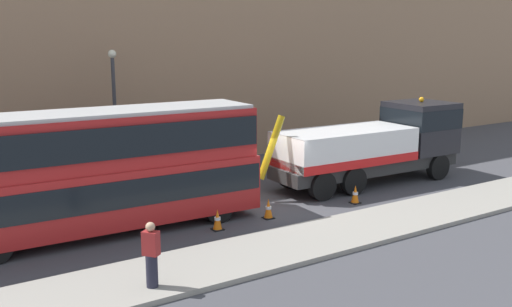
% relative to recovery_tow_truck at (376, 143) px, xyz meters
% --- Properties ---
extents(ground_plane, '(120.00, 120.00, 0.00)m').
position_rel_recovery_tow_truck_xyz_m(ground_plane, '(-5.99, -0.31, -1.76)').
color(ground_plane, '#424247').
extents(near_kerb, '(60.00, 2.80, 0.15)m').
position_rel_recovery_tow_truck_xyz_m(near_kerb, '(-5.99, -4.51, -1.68)').
color(near_kerb, gray).
rests_on(near_kerb, ground_plane).
extents(building_facade, '(60.00, 1.50, 16.00)m').
position_rel_recovery_tow_truck_xyz_m(building_facade, '(-5.99, 8.57, 6.31)').
color(building_facade, '#9E7A5B').
rests_on(building_facade, ground_plane).
extents(recovery_tow_truck, '(10.18, 2.91, 3.67)m').
position_rel_recovery_tow_truck_xyz_m(recovery_tow_truck, '(0.00, 0.00, 0.00)').
color(recovery_tow_truck, '#2D2D2D').
rests_on(recovery_tow_truck, ground_plane).
extents(double_decker_bus, '(11.11, 2.88, 4.06)m').
position_rel_recovery_tow_truck_xyz_m(double_decker_bus, '(-12.49, 0.01, 0.47)').
color(double_decker_bus, '#AD1E1E').
rests_on(double_decker_bus, ground_plane).
extents(pedestrian_onlooker, '(0.45, 0.48, 1.71)m').
position_rel_recovery_tow_truck_xyz_m(pedestrian_onlooker, '(-12.80, -5.15, -0.77)').
color(pedestrian_onlooker, '#232333').
rests_on(pedestrian_onlooker, near_kerb).
extents(traffic_cone_near_bus, '(0.36, 0.36, 0.72)m').
position_rel_recovery_tow_truck_xyz_m(traffic_cone_near_bus, '(-9.05, -1.85, -1.42)').
color(traffic_cone_near_bus, orange).
rests_on(traffic_cone_near_bus, ground_plane).
extents(traffic_cone_midway, '(0.36, 0.36, 0.72)m').
position_rel_recovery_tow_truck_xyz_m(traffic_cone_midway, '(-6.91, -1.74, -1.42)').
color(traffic_cone_midway, orange).
rests_on(traffic_cone_midway, ground_plane).
extents(traffic_cone_near_truck, '(0.36, 0.36, 0.72)m').
position_rel_recovery_tow_truck_xyz_m(traffic_cone_near_truck, '(-3.00, -2.01, -1.42)').
color(traffic_cone_near_truck, orange).
rests_on(traffic_cone_near_truck, ground_plane).
extents(street_lamp, '(0.36, 0.36, 5.83)m').
position_rel_recovery_tow_truck_xyz_m(street_lamp, '(-9.54, 6.38, 1.71)').
color(street_lamp, '#38383D').
rests_on(street_lamp, ground_plane).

